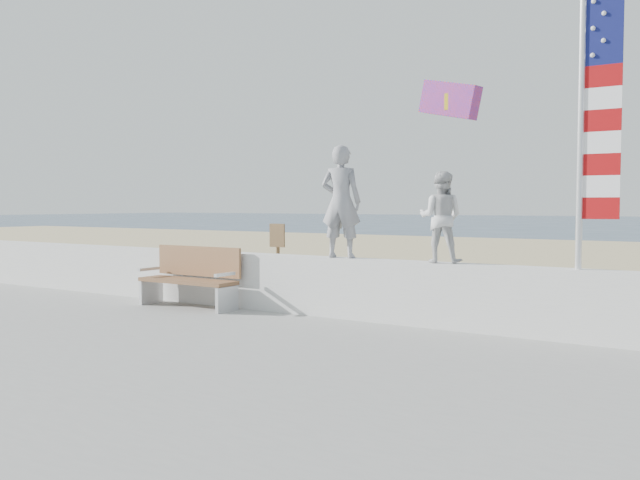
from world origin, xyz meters
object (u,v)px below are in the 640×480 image
(child, at_px, (441,217))
(bench, at_px, (191,276))
(adult, at_px, (341,202))
(flag, at_px, (592,113))

(child, bearing_deg, bench, -4.19)
(adult, distance_m, child, 1.62)
(adult, xyz_separation_m, child, (1.60, 0.00, -0.22))
(bench, bearing_deg, child, 6.14)
(adult, distance_m, bench, 2.94)
(adult, height_order, flag, flag)
(flag, bearing_deg, child, 179.99)
(child, xyz_separation_m, bench, (-4.23, -0.45, -1.02))
(child, relative_size, bench, 0.70)
(bench, xyz_separation_m, flag, (6.17, 0.45, 2.30))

